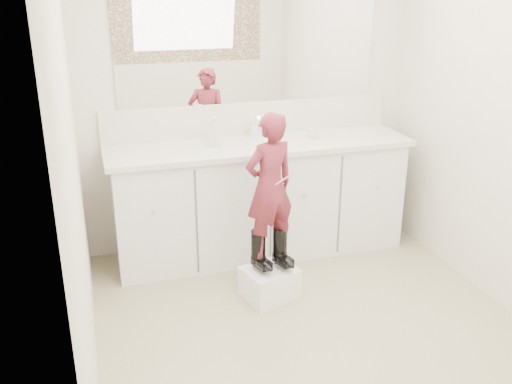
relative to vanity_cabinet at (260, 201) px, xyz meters
name	(u,v)px	position (x,y,z in m)	size (l,w,h in m)	color
floor	(319,336)	(0.00, -1.23, -0.42)	(3.00, 3.00, 0.00)	#817654
wall_back	(249,94)	(0.00, 0.27, 0.77)	(2.60, 2.60, 0.00)	beige
wall_left	(73,169)	(-1.30, -1.23, 0.78)	(3.00, 3.00, 0.00)	beige
vanity_cabinet	(260,201)	(0.00, 0.00, 0.00)	(2.20, 0.55, 0.85)	silver
countertop	(260,146)	(0.00, -0.01, 0.45)	(2.28, 0.58, 0.04)	beige
backsplash	(250,118)	(0.00, 0.26, 0.59)	(2.28, 0.03, 0.25)	beige
mirror	(249,35)	(0.00, 0.26, 1.22)	(2.00, 0.02, 1.00)	white
faucet	(254,131)	(0.00, 0.15, 0.52)	(0.08, 0.08, 0.10)	silver
cup	(313,132)	(0.43, 0.01, 0.51)	(0.10, 0.10, 0.09)	beige
soap_bottle	(215,131)	(-0.33, 0.04, 0.57)	(0.09, 0.10, 0.21)	beige
step_stool	(270,283)	(-0.14, -0.70, -0.32)	(0.34, 0.28, 0.21)	white
boot_left	(258,250)	(-0.22, -0.68, -0.07)	(0.10, 0.19, 0.28)	black
boot_right	(280,247)	(-0.07, -0.68, -0.07)	(0.10, 0.19, 0.28)	black
toddler	(270,186)	(-0.14, -0.68, 0.37)	(0.35, 0.23, 0.96)	#AA3441
toothbrush	(284,179)	(-0.07, -0.76, 0.44)	(0.01, 0.01, 0.14)	#DA557C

